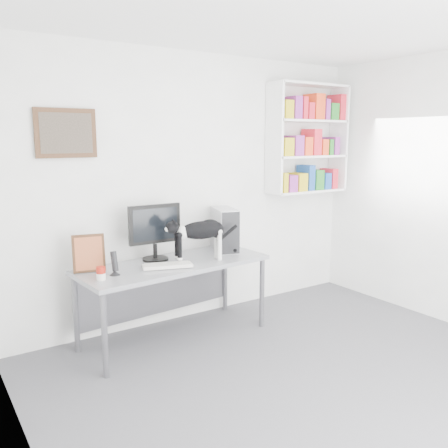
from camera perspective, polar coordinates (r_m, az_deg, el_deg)
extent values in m
cube|color=#525257|center=(3.78, 13.31, -19.34)|extent=(4.00, 4.00, 0.01)
cube|color=white|center=(3.40, 15.36, 24.18)|extent=(4.00, 4.00, 0.01)
cube|color=white|center=(4.89, -3.35, 4.32)|extent=(4.00, 0.01, 2.70)
cube|color=white|center=(2.31, -21.47, -3.18)|extent=(0.01, 4.00, 2.70)
cube|color=white|center=(5.59, 10.08, 10.06)|extent=(1.03, 0.28, 1.24)
cube|color=#4D2B18|center=(4.33, -18.49, 10.32)|extent=(0.52, 0.04, 0.42)
cube|color=gray|center=(4.49, -5.94, -9.16)|extent=(1.81, 0.83, 0.73)
cube|color=black|center=(4.43, -8.34, -0.96)|extent=(0.51, 0.25, 0.54)
cube|color=silver|center=(4.22, -6.82, -4.98)|extent=(0.46, 0.30, 0.03)
cube|color=#A5A5AA|center=(4.81, 0.08, -0.63)|extent=(0.31, 0.46, 0.43)
cylinder|color=black|center=(4.05, -13.05, -4.57)|extent=(0.12, 0.12, 0.21)
cube|color=#4D2B18|center=(4.19, -15.97, -3.32)|extent=(0.29, 0.17, 0.33)
cylinder|color=#A91B0E|center=(3.95, -14.58, -5.77)|extent=(0.07, 0.07, 0.11)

